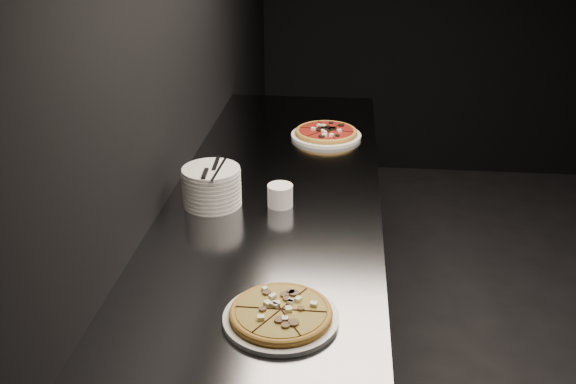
# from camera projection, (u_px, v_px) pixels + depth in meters

# --- Properties ---
(wall_left) EXTENTS (0.02, 5.00, 2.80)m
(wall_left) POSITION_uv_depth(u_px,v_px,m) (161.00, 58.00, 2.09)
(wall_left) COLOR black
(wall_left) RESTS_ON floor
(counter) EXTENTS (0.74, 2.44, 0.92)m
(counter) POSITION_uv_depth(u_px,v_px,m) (276.00, 303.00, 2.46)
(counter) COLOR slate
(counter) RESTS_ON floor
(pizza_mushroom) EXTENTS (0.29, 0.29, 0.03)m
(pizza_mushroom) POSITION_uv_depth(u_px,v_px,m) (281.00, 314.00, 1.60)
(pizza_mushroom) COLOR white
(pizza_mushroom) RESTS_ON counter
(pizza_tomato) EXTENTS (0.31, 0.31, 0.04)m
(pizza_tomato) POSITION_uv_depth(u_px,v_px,m) (326.00, 133.00, 2.79)
(pizza_tomato) COLOR white
(pizza_tomato) RESTS_ON counter
(plate_stack) EXTENTS (0.20, 0.20, 0.13)m
(plate_stack) POSITION_uv_depth(u_px,v_px,m) (212.00, 186.00, 2.18)
(plate_stack) COLOR white
(plate_stack) RESTS_ON counter
(cutlery) EXTENTS (0.08, 0.21, 0.01)m
(cutlery) POSITION_uv_depth(u_px,v_px,m) (212.00, 169.00, 2.13)
(cutlery) COLOR #BABCC1
(cutlery) RESTS_ON plate_stack
(ramekin) EXTENTS (0.09, 0.09, 0.08)m
(ramekin) POSITION_uv_depth(u_px,v_px,m) (280.00, 195.00, 2.17)
(ramekin) COLOR white
(ramekin) RESTS_ON counter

